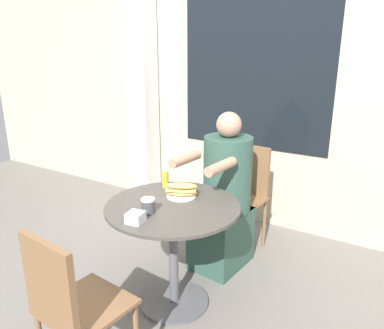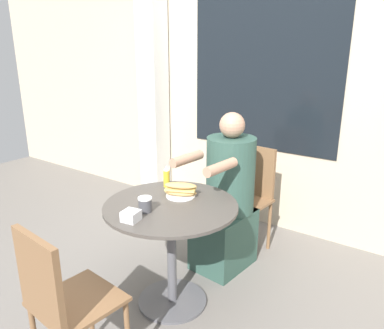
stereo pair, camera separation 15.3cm
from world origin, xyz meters
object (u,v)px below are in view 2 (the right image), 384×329
empty_chair_across (59,296)px  sandwich_on_plate (181,190)px  diner_chair (249,189)px  condiment_bottle (167,177)px  drink_cup (145,204)px  cafe_table (171,231)px  seated_diner (227,203)px

empty_chair_across → sandwich_on_plate: size_ratio=3.82×
diner_chair → condiment_bottle: bearing=74.7°
diner_chair → condiment_bottle: size_ratio=5.74×
drink_cup → condiment_bottle: size_ratio=0.58×
sandwich_on_plate → empty_chair_across: bearing=-90.3°
diner_chair → sandwich_on_plate: diner_chair is taller
cafe_table → drink_cup: (-0.06, -0.17, 0.23)m
cafe_table → seated_diner: seated_diner is taller
empty_chair_across → sandwich_on_plate: (0.01, 0.95, 0.23)m
diner_chair → empty_chair_across: 1.77m
cafe_table → empty_chair_across: bearing=-92.5°
diner_chair → drink_cup: diner_chair is taller
condiment_bottle → seated_diner: bearing=55.7°
cafe_table → sandwich_on_plate: bearing=101.7°
diner_chair → sandwich_on_plate: bearing=89.0°
diner_chair → empty_chair_across: size_ratio=1.00×
cafe_table → seated_diner: size_ratio=0.70×
sandwich_on_plate → drink_cup: size_ratio=2.57×
drink_cup → seated_diner: bearing=82.1°
condiment_bottle → sandwich_on_plate: bearing=-24.6°
cafe_table → condiment_bottle: (-0.21, 0.23, 0.26)m
empty_chair_across → condiment_bottle: empty_chair_across is taller
empty_chair_across → drink_cup: (-0.02, 0.64, 0.24)m
cafe_table → sandwich_on_plate: sandwich_on_plate is taller
empty_chair_across → condiment_bottle: bearing=105.2°
empty_chair_across → sandwich_on_plate: 0.98m
sandwich_on_plate → cafe_table: bearing=-78.3°
cafe_table → condiment_bottle: bearing=133.5°
seated_diner → drink_cup: bearing=87.4°
cafe_table → condiment_bottle: 0.40m
diner_chair → empty_chair_across: same height
sandwich_on_plate → drink_cup: 0.31m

